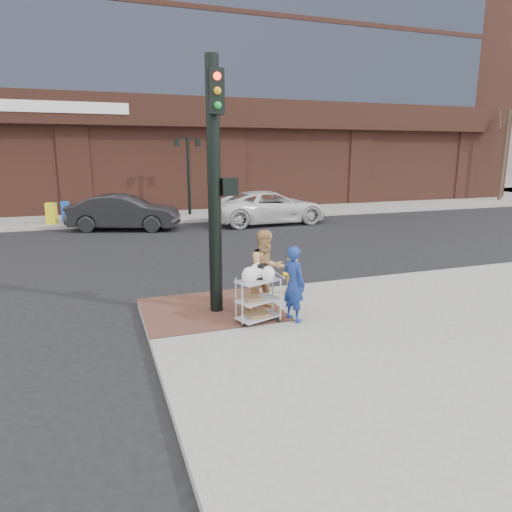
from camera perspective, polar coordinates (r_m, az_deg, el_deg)
name	(u,v)px	position (r m, az deg, el deg)	size (l,w,h in m)	color
ground	(252,328)	(9.08, -0.54, -8.94)	(220.00, 220.00, 0.00)	black
sidewalk_far	(267,189)	(42.91, 1.40, 8.40)	(65.00, 36.00, 0.15)	gray
brick_curb_ramp	(211,309)	(9.68, -5.67, -6.62)	(2.80, 2.40, 0.01)	#512F26
bank_building	(184,13)	(41.18, -9.01, 27.84)	(42.00, 26.00, 28.00)	#572D22
filler_block	(463,105)	(63.02, 24.45, 16.84)	(14.00, 20.00, 18.00)	slate
bare_tree_a	(510,108)	(36.36, 29.16, 15.83)	(1.80, 1.80, 7.20)	#382B21
lamp_post	(188,167)	(24.45, -8.46, 10.92)	(1.32, 0.22, 4.00)	black
traffic_signal_pole	(216,180)	(9.05, -5.08, 9.39)	(0.61, 0.51, 5.00)	black
woman_blue	(294,284)	(8.85, 4.78, -3.45)	(0.54, 0.36, 1.49)	navy
pedestrian_tan	(266,270)	(9.42, 1.30, -1.79)	(0.82, 0.64, 1.68)	tan
sedan_dark	(124,212)	(21.05, -16.15, 5.26)	(1.66, 4.77, 1.57)	black
minivan_white	(270,207)	(22.12, 1.72, 6.11)	(2.61, 5.66, 1.57)	silver
utility_cart	(258,296)	(8.80, 0.26, -5.04)	(0.93, 0.71, 1.14)	#9B9BA0
fire_hydrant	(292,274)	(10.56, 4.52, -2.27)	(0.44, 0.31, 0.93)	yellow
newsbox_yellow	(51,213)	(22.98, -24.20, 4.88)	(0.41, 0.37, 0.98)	yellow
newsbox_blue	(66,211)	(23.72, -22.71, 5.17)	(0.40, 0.36, 0.94)	#1B49B3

